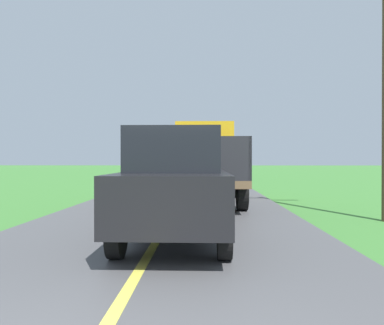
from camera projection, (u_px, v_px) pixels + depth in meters
banana_truck_near at (204, 161)px, 12.42m from camera, size 2.38×5.82×2.80m
banana_truck_far at (205, 161)px, 26.33m from camera, size 2.38×5.81×2.80m
following_car at (177, 184)px, 6.23m from camera, size 1.74×4.10×1.92m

